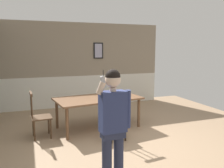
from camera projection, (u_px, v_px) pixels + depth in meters
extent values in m
plane|color=#9E7F60|center=(124.00, 146.00, 4.69)|extent=(7.92, 7.92, 0.00)
cube|color=gray|center=(83.00, 49.00, 7.75)|extent=(5.44, 0.12, 1.75)
cube|color=silver|center=(84.00, 90.00, 7.97)|extent=(5.44, 0.14, 1.04)
cube|color=silver|center=(84.00, 76.00, 7.86)|extent=(5.44, 0.05, 0.06)
cube|color=black|center=(98.00, 51.00, 7.85)|extent=(0.33, 0.03, 0.54)
cube|color=#ABA8C4|center=(98.00, 51.00, 7.84)|extent=(0.25, 0.01, 0.46)
cube|color=brown|center=(98.00, 98.00, 5.67)|extent=(2.16, 1.32, 0.04)
cylinder|color=brown|center=(67.00, 124.00, 4.93)|extent=(0.07, 0.07, 0.72)
cylinder|color=brown|center=(139.00, 113.00, 5.78)|extent=(0.07, 0.07, 0.72)
cylinder|color=brown|center=(57.00, 114.00, 5.67)|extent=(0.07, 0.07, 0.72)
cylinder|color=brown|center=(122.00, 106.00, 6.52)|extent=(0.07, 0.07, 0.72)
cube|color=#513823|center=(41.00, 117.00, 5.08)|extent=(0.45, 0.45, 0.03)
cube|color=#513823|center=(31.00, 94.00, 4.92)|extent=(0.06, 0.42, 0.06)
cylinder|color=#513823|center=(31.00, 104.00, 5.08)|extent=(0.02, 0.02, 0.56)
cylinder|color=#513823|center=(31.00, 105.00, 4.96)|extent=(0.02, 0.02, 0.56)
cylinder|color=#513823|center=(32.00, 106.00, 4.84)|extent=(0.02, 0.02, 0.56)
cylinder|color=#513823|center=(49.00, 124.00, 5.33)|extent=(0.04, 0.04, 0.44)
cylinder|color=#513823|center=(51.00, 129.00, 5.03)|extent=(0.04, 0.04, 0.44)
cylinder|color=#513823|center=(33.00, 126.00, 5.20)|extent=(0.04, 0.04, 0.44)
cylinder|color=#513823|center=(34.00, 131.00, 4.89)|extent=(0.04, 0.04, 0.44)
cube|color=#2D2319|center=(115.00, 120.00, 4.95)|extent=(0.45, 0.45, 0.03)
cube|color=#2D2319|center=(119.00, 98.00, 4.71)|extent=(0.41, 0.08, 0.06)
cylinder|color=#2D2319|center=(114.00, 110.00, 4.69)|extent=(0.02, 0.02, 0.55)
cylinder|color=#2D2319|center=(119.00, 109.00, 4.74)|extent=(0.02, 0.02, 0.55)
cylinder|color=#2D2319|center=(124.00, 109.00, 4.80)|extent=(0.02, 0.02, 0.55)
cylinder|color=#2D2319|center=(105.00, 129.00, 5.06)|extent=(0.04, 0.04, 0.41)
cylinder|color=#2D2319|center=(118.00, 127.00, 5.20)|extent=(0.04, 0.04, 0.41)
cylinder|color=#2D2319|center=(112.00, 134.00, 4.77)|extent=(0.04, 0.04, 0.41)
cylinder|color=#2D2319|center=(125.00, 131.00, 4.91)|extent=(0.04, 0.04, 0.41)
cylinder|color=#282E49|center=(119.00, 157.00, 3.32)|extent=(0.14, 0.14, 0.80)
cylinder|color=#282E49|center=(107.00, 160.00, 3.25)|extent=(0.14, 0.14, 0.80)
cube|color=#282E49|center=(113.00, 134.00, 3.23)|extent=(0.33, 0.20, 0.12)
cube|color=navy|center=(113.00, 112.00, 3.18)|extent=(0.37, 0.22, 0.57)
cylinder|color=navy|center=(128.00, 109.00, 3.26)|extent=(0.09, 0.09, 0.54)
cylinder|color=beige|center=(101.00, 88.00, 3.05)|extent=(0.16, 0.13, 0.19)
cylinder|color=beige|center=(113.00, 89.00, 3.13)|extent=(0.09, 0.09, 0.05)
sphere|color=beige|center=(113.00, 80.00, 3.11)|extent=(0.22, 0.22, 0.22)
sphere|color=black|center=(113.00, 77.00, 3.11)|extent=(0.21, 0.21, 0.21)
cube|color=#B7B7BC|center=(103.00, 82.00, 3.03)|extent=(0.09, 0.04, 0.17)
cylinder|color=black|center=(103.00, 73.00, 3.01)|extent=(0.01, 0.01, 0.08)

